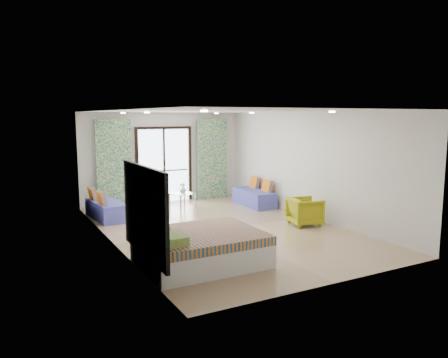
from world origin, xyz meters
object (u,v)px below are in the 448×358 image
daybed_right (254,197)px  armchair (305,210)px  bed (199,247)px  daybed_left (106,209)px  coffee_table (182,195)px

daybed_right → armchair: daybed_right is taller
bed → daybed_left: daybed_left is taller
daybed_right → armchair: bearing=-90.2°
bed → daybed_right: daybed_right is taller
daybed_right → bed: bearing=-129.1°
coffee_table → bed: bearing=-109.5°
armchair → bed: bearing=123.1°
bed → armchair: armchair is taller
bed → coffee_table: bearing=70.5°
daybed_right → armchair: size_ratio=2.29×
daybed_right → coffee_table: 2.10m
armchair → daybed_left: bearing=65.9°
daybed_left → coffee_table: bearing=4.1°
daybed_left → daybed_right: 4.25m
daybed_right → armchair: 2.54m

